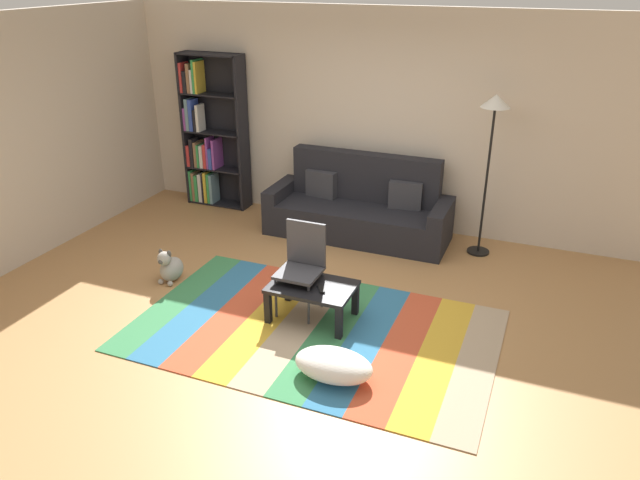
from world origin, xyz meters
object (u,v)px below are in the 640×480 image
(bookshelf, at_px, (208,138))
(pouf, at_px, (334,365))
(couch, at_px, (359,210))
(tv_remote, at_px, (321,289))
(coffee_table, at_px, (312,291))
(dog, at_px, (170,267))
(standing_lamp, at_px, (493,123))
(folding_chair, at_px, (302,260))

(bookshelf, height_order, pouf, bookshelf)
(couch, distance_m, pouf, 2.97)
(pouf, relative_size, tv_remote, 4.45)
(couch, bearing_deg, coffee_table, -83.58)
(couch, relative_size, dog, 5.69)
(bookshelf, height_order, standing_lamp, bookshelf)
(standing_lamp, distance_m, folding_chair, 2.63)
(pouf, height_order, tv_remote, tv_remote)
(coffee_table, bearing_deg, folding_chair, 138.14)
(bookshelf, xyz_separation_m, pouf, (3.06, -3.15, -0.82))
(standing_lamp, height_order, folding_chair, standing_lamp)
(couch, height_order, bookshelf, bookshelf)
(dog, height_order, standing_lamp, standing_lamp)
(bookshelf, xyz_separation_m, tv_remote, (2.65, -2.42, -0.57))
(pouf, distance_m, folding_chair, 1.22)
(folding_chair, bearing_deg, couch, 141.40)
(pouf, bearing_deg, dog, 157.42)
(pouf, distance_m, tv_remote, 0.88)
(bookshelf, relative_size, folding_chair, 2.32)
(couch, bearing_deg, dog, -127.35)
(bookshelf, bearing_deg, folding_chair, -43.03)
(coffee_table, xyz_separation_m, dog, (-1.71, 0.14, -0.15))
(tv_remote, xyz_separation_m, folding_chair, (-0.27, 0.20, 0.16))
(couch, distance_m, coffee_table, 2.09)
(couch, relative_size, standing_lamp, 1.21)
(bookshelf, distance_m, folding_chair, 3.28)
(couch, height_order, coffee_table, couch)
(standing_lamp, bearing_deg, bookshelf, 176.18)
(coffee_table, bearing_deg, bookshelf, 137.05)
(coffee_table, xyz_separation_m, pouf, (0.52, -0.79, -0.18))
(dog, distance_m, tv_remote, 1.85)
(couch, relative_size, folding_chair, 2.51)
(bookshelf, height_order, coffee_table, bookshelf)
(dog, bearing_deg, coffee_table, -4.68)
(pouf, bearing_deg, coffee_table, 123.44)
(coffee_table, height_order, dog, dog)
(bookshelf, bearing_deg, standing_lamp, -3.82)
(bookshelf, bearing_deg, tv_remote, -42.35)
(couch, xyz_separation_m, tv_remote, (0.35, -2.14, 0.04))
(pouf, relative_size, dog, 1.68)
(couch, xyz_separation_m, bookshelf, (-2.31, 0.28, 0.61))
(bookshelf, distance_m, coffee_table, 3.53)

